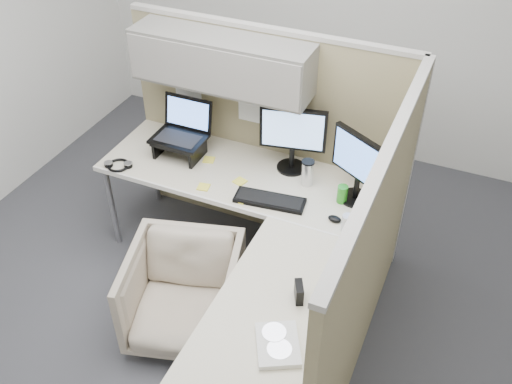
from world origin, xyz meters
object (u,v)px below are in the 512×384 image
at_px(keyboard, 270,200).
at_px(office_chair, 184,291).
at_px(monitor_left, 293,134).
at_px(desk, 252,225).

bearing_deg(keyboard, office_chair, -126.34).
xyz_separation_m(monitor_left, keyboard, (0.00, -0.39, -0.26)).
height_order(desk, monitor_left, monitor_left).
relative_size(desk, monitor_left, 4.29).
height_order(desk, office_chair, desk).
bearing_deg(desk, keyboard, 80.57).
height_order(office_chair, keyboard, keyboard).
xyz_separation_m(office_chair, keyboard, (0.33, 0.58, 0.39)).
xyz_separation_m(desk, keyboard, (0.03, 0.21, 0.05)).
distance_m(monitor_left, keyboard, 0.47).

